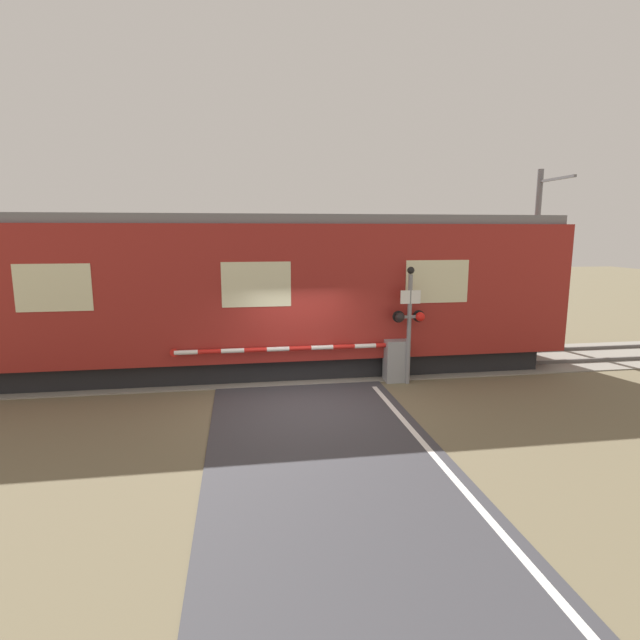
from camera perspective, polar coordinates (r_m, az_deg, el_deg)
ground_plane at (r=11.46m, az=-1.51°, el=-9.66°), size 80.00×80.00×0.00m
track_bed at (r=14.32m, az=-3.12°, el=-5.51°), size 36.00×3.20×0.13m
train at (r=13.83m, az=-7.44°, el=3.05°), size 16.94×2.92×4.30m
crossing_barrier at (r=13.02m, az=6.47°, el=-4.36°), size 5.99×0.44×1.10m
signal_post at (r=12.79m, az=10.19°, el=0.23°), size 0.84×0.26×3.01m
catenary_pole at (r=18.67m, az=23.41°, el=6.91°), size 0.20×1.90×5.92m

